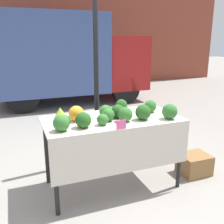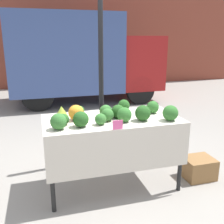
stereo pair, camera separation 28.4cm
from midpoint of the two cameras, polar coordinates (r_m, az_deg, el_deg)
The scene contains 22 objects.
ground_plane at distance 3.54m, azimuth 2.38°, elevation -15.49°, with size 40.00×40.00×0.00m, color gray.
building_facade at distance 10.79m, azimuth -11.40°, elevation 20.07°, with size 16.00×0.60×5.44m.
tent_pole at distance 3.80m, azimuth -0.25°, elevation 8.71°, with size 0.07×0.07×2.74m.
parked_truck at distance 7.85m, azimuth -5.72°, elevation 12.00°, with size 4.29×2.02×2.51m.
market_table at distance 3.15m, azimuth 2.92°, elevation -3.93°, with size 1.65×0.83×0.90m.
orange_cauliflower at distance 3.09m, azimuth -5.25°, elevation -0.16°, with size 0.18×0.18×0.18m.
romanesco_head at distance 3.27m, azimuth -8.50°, elevation 0.13°, with size 0.16×0.16×0.13m.
broccoli_head_0 at distance 3.49m, azimuth 4.93°, elevation 1.44°, with size 0.15×0.15×0.15m.
broccoli_head_1 at distance 3.19m, azimuth 1.19°, elevation 0.15°, with size 0.16×0.16×0.16m.
broccoli_head_2 at distance 3.02m, azimuth 5.36°, elevation -0.63°, with size 0.17×0.17×0.17m.
broccoli_head_3 at distance 2.93m, azimuth -7.84°, elevation -1.67°, with size 0.13×0.13×0.13m.
broccoli_head_4 at distance 2.91m, azimuth 0.28°, elevation -1.61°, with size 0.13×0.13×0.13m.
broccoli_head_5 at distance 3.17m, azimuth 3.83°, elevation 0.12°, with size 0.16×0.16×0.16m.
broccoli_head_6 at distance 3.17m, azimuth 15.12°, elevation -0.25°, with size 0.18×0.18×0.18m.
broccoli_head_7 at distance 2.85m, azimuth -3.99°, elevation -1.62°, with size 0.17×0.17×0.17m.
broccoli_head_8 at distance 3.29m, azimuth -4.63°, elevation 0.28°, with size 0.12×0.12×0.12m.
broccoli_head_9 at distance 3.43m, azimuth 11.21°, elevation 1.02°, with size 0.16×0.16×0.16m.
broccoli_head_10 at distance 2.79m, azimuth -8.75°, elevation -2.10°, with size 0.18×0.18×0.18m.
broccoli_head_11 at distance 3.09m, azimuth 9.34°, elevation -0.26°, with size 0.18×0.18×0.18m.
broccoli_head_12 at distance 3.05m, azimuth 1.63°, elevation -0.64°, with size 0.15×0.15×0.15m.
price_sign at distance 2.78m, azimuth 4.18°, elevation -2.85°, with size 0.11×0.01×0.10m.
produce_crate at distance 3.86m, azimuth 20.33°, elevation -11.37°, with size 0.40×0.34×0.28m.
Camera 2 is at (-0.83, -2.92, 1.83)m, focal length 42.00 mm.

